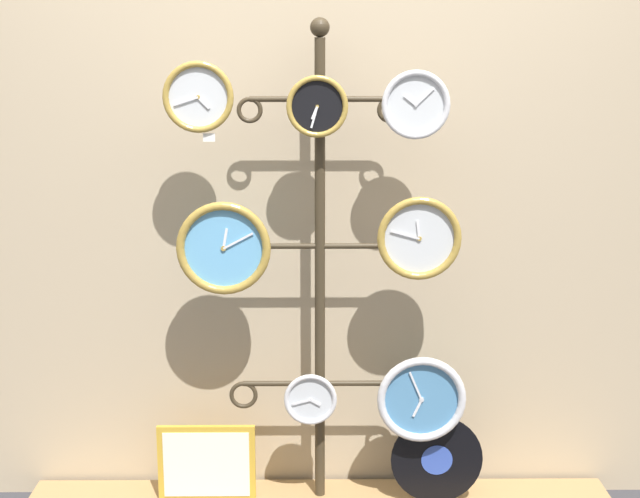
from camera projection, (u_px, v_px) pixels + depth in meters
shop_wall at (320, 137)px, 3.26m from camera, size 4.40×0.04×2.80m
display_stand at (320, 344)px, 3.26m from camera, size 0.74×0.33×1.82m
clock_top_left at (198, 97)px, 2.97m from camera, size 0.24×0.04×0.24m
clock_top_center at (317, 106)px, 3.01m from camera, size 0.21×0.04×0.21m
clock_top_right at (416, 105)px, 2.99m from camera, size 0.23×0.04×0.23m
clock_middle_left at (224, 248)px, 3.08m from camera, size 0.33×0.04×0.33m
clock_middle_right at (419, 238)px, 3.08m from camera, size 0.29×0.04×0.29m
clock_bottom_center at (310, 399)px, 3.22m from camera, size 0.19×0.04×0.19m
clock_bottom_right at (421, 399)px, 3.20m from camera, size 0.32×0.04×0.32m
vinyl_record at (437, 460)px, 3.29m from camera, size 0.34×0.01×0.34m
picture_frame at (207, 464)px, 3.31m from camera, size 0.36×0.02×0.30m
price_tag_upper at (209, 137)px, 3.00m from camera, size 0.04×0.00×0.03m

